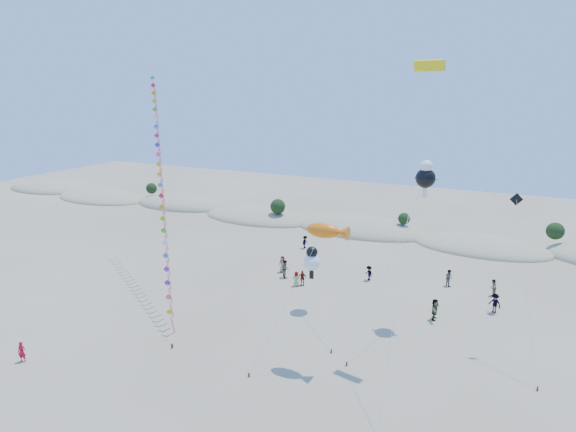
{
  "coord_description": "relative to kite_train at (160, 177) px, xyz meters",
  "views": [
    {
      "loc": [
        18.68,
        -17.63,
        19.22
      ],
      "look_at": [
        3.64,
        14.0,
        9.89
      ],
      "focal_mm": 30.0,
      "sensor_mm": 36.0,
      "label": 1
    }
  ],
  "objects": [
    {
      "name": "kite_train",
      "position": [
        0.0,
        0.0,
        0.0
      ],
      "size": [
        16.81,
        19.1,
        20.95
      ],
      "color": "#3F2D1E",
      "rests_on": "ground"
    },
    {
      "name": "ground",
      "position": [
        12.2,
        -18.45,
        -10.9
      ],
      "size": [
        160.0,
        160.0,
        0.0
      ],
      "primitive_type": "plane",
      "color": "#807159",
      "rests_on": "ground"
    },
    {
      "name": "dune_ridge",
      "position": [
        13.26,
        26.68,
        -10.79
      ],
      "size": [
        145.3,
        11.49,
        5.57
      ],
      "color": "gray",
      "rests_on": "ground"
    },
    {
      "name": "cartoon_kite_high",
      "position": [
        24.55,
        2.78,
        1.54
      ],
      "size": [
        4.01,
        10.41,
        13.74
      ],
      "color": "#3F2D1E",
      "rests_on": "ground"
    },
    {
      "name": "dark_kite",
      "position": [
        32.0,
        -0.07,
        -2.69
      ],
      "size": [
        3.1,
        5.92,
        11.93
      ],
      "color": "#3F2D1E",
      "rests_on": "ground"
    },
    {
      "name": "parafoil_kite",
      "position": [
        25.03,
        -2.09,
        9.25
      ],
      "size": [
        2.12,
        11.63,
        21.06
      ],
      "color": "#3F2D1E",
      "rests_on": "ground"
    },
    {
      "name": "beachgoers",
      "position": [
        21.18,
        7.76,
        -10.03
      ],
      "size": [
        30.31,
        14.1,
        1.89
      ],
      "color": "slate",
      "rests_on": "ground"
    },
    {
      "name": "flyer_foreground",
      "position": [
        0.15,
        -16.33,
        -10.13
      ],
      "size": [
        0.66,
        0.56,
        1.54
      ],
      "primitive_type": "imported",
      "rotation": [
        0.0,
        0.0,
        0.39
      ],
      "color": "#B40E27",
      "rests_on": "ground"
    },
    {
      "name": "cartoon_kite_low",
      "position": [
        15.69,
        0.72,
        -6.27
      ],
      "size": [
        5.12,
        7.17,
        5.87
      ],
      "color": "#3F2D1E",
      "rests_on": "ground"
    },
    {
      "name": "fish_kite",
      "position": [
        19.8,
        -6.54,
        -1.13
      ],
      "size": [
        5.4,
        5.01,
        10.32
      ],
      "color": "#3F2D1E",
      "rests_on": "ground"
    }
  ]
}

